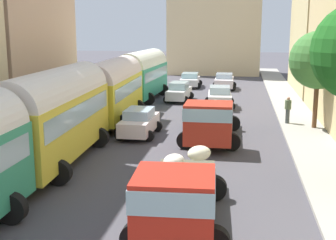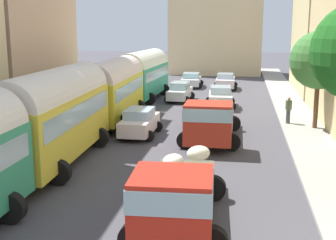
{
  "view_description": "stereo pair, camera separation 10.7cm",
  "coord_description": "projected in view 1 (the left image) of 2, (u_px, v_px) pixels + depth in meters",
  "views": [
    {
      "loc": [
        3.47,
        -3.03,
        6.11
      ],
      "look_at": [
        0.0,
        18.38,
        1.53
      ],
      "focal_mm": 48.03,
      "sensor_mm": 36.0,
      "label": 1
    },
    {
      "loc": [
        3.58,
        -3.01,
        6.11
      ],
      "look_at": [
        0.0,
        18.38,
        1.53
      ],
      "focal_mm": 48.03,
      "sensor_mm": 36.0,
      "label": 2
    }
  ],
  "objects": [
    {
      "name": "ground_plane",
      "position": [
        188.0,
        116.0,
        30.81
      ],
      "size": [
        154.0,
        154.0,
        0.0
      ],
      "primitive_type": "plane",
      "color": "#444248"
    },
    {
      "name": "sidewalk_left",
      "position": [
        87.0,
        112.0,
        31.93
      ],
      "size": [
        2.5,
        70.0,
        0.14
      ],
      "primitive_type": "cube",
      "color": "gray",
      "rests_on": "ground"
    },
    {
      "name": "sidewalk_right",
      "position": [
        297.0,
        119.0,
        29.66
      ],
      "size": [
        2.5,
        70.0,
        0.14
      ],
      "primitive_type": "cube",
      "color": "gray",
      "rests_on": "ground"
    },
    {
      "name": "building_left_2",
      "position": [
        3.0,
        17.0,
        28.32
      ],
      "size": [
        5.9,
        9.68,
        13.24
      ],
      "color": "tan",
      "rests_on": "ground"
    },
    {
      "name": "building_right_3",
      "position": [
        328.0,
        24.0,
        40.87
      ],
      "size": [
        5.28,
        12.42,
        12.43
      ],
      "color": "tan",
      "rests_on": "ground"
    },
    {
      "name": "distant_church",
      "position": [
        215.0,
        12.0,
        56.36
      ],
      "size": [
        11.42,
        6.52,
        21.58
      ],
      "color": "beige",
      "rests_on": "ground"
    },
    {
      "name": "parked_bus_1",
      "position": [
        56.0,
        111.0,
        19.94
      ],
      "size": [
        3.43,
        9.14,
        4.25
      ],
      "color": "gold",
      "rests_on": "ground"
    },
    {
      "name": "parked_bus_2",
      "position": [
        112.0,
        87.0,
        28.65
      ],
      "size": [
        3.36,
        8.6,
        4.02
      ],
      "color": "gold",
      "rests_on": "ground"
    },
    {
      "name": "parked_bus_3",
      "position": [
        143.0,
        73.0,
        37.35
      ],
      "size": [
        3.54,
        8.51,
        4.06
      ],
      "color": "#2B9272",
      "rests_on": "ground"
    },
    {
      "name": "cargo_truck_0",
      "position": [
        178.0,
        196.0,
        13.1
      ],
      "size": [
        3.21,
        6.94,
        2.38
      ],
      "color": "red",
      "rests_on": "ground"
    },
    {
      "name": "cargo_truck_1",
      "position": [
        210.0,
        120.0,
        23.51
      ],
      "size": [
        3.23,
        7.32,
        2.42
      ],
      "color": "#B12B1A",
      "rests_on": "ground"
    },
    {
      "name": "car_0",
      "position": [
        220.0,
        97.0,
        34.02
      ],
      "size": [
        2.44,
        4.03,
        1.61
      ],
      "color": "white",
      "rests_on": "ground"
    },
    {
      "name": "car_1",
      "position": [
        224.0,
        81.0,
        43.77
      ],
      "size": [
        2.35,
        3.79,
        1.54
      ],
      "color": "silver",
      "rests_on": "ground"
    },
    {
      "name": "car_2",
      "position": [
        139.0,
        122.0,
        25.23
      ],
      "size": [
        2.22,
        3.85,
        1.55
      ],
      "color": "silver",
      "rests_on": "ground"
    },
    {
      "name": "car_3",
      "position": [
        179.0,
        92.0,
        36.88
      ],
      "size": [
        2.24,
        3.94,
        1.57
      ],
      "color": "silver",
      "rests_on": "ground"
    },
    {
      "name": "car_4",
      "position": [
        190.0,
        80.0,
        45.22
      ],
      "size": [
        2.44,
        4.04,
        1.44
      ],
      "color": "silver",
      "rests_on": "ground"
    },
    {
      "name": "pedestrian_0",
      "position": [
        288.0,
        109.0,
        27.83
      ],
      "size": [
        0.52,
        0.52,
        1.8
      ],
      "color": "#434847",
      "rests_on": "ground"
    },
    {
      "name": "roadside_tree_2",
      "position": [
        319.0,
        60.0,
        25.97
      ],
      "size": [
        3.37,
        3.37,
        5.83
      ],
      "color": "brown",
      "rests_on": "ground"
    }
  ]
}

